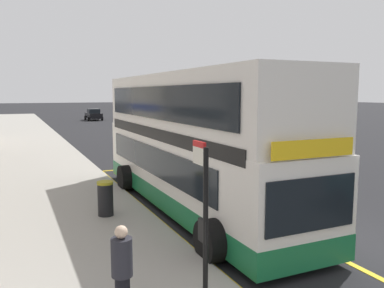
% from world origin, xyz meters
% --- Properties ---
extents(ground_plane, '(260.00, 260.00, 0.00)m').
position_xyz_m(ground_plane, '(0.00, 32.00, 0.00)').
color(ground_plane, black).
extents(pavement_near, '(6.00, 76.00, 0.14)m').
position_xyz_m(pavement_near, '(-7.00, 32.00, 0.07)').
color(pavement_near, '#A39E93').
rests_on(pavement_near, ground).
extents(double_decker_bus, '(3.24, 11.54, 4.40)m').
position_xyz_m(double_decker_bus, '(-2.46, 4.57, 2.07)').
color(double_decker_bus, white).
rests_on(double_decker_bus, ground).
extents(bus_bay_markings, '(3.03, 14.47, 0.01)m').
position_xyz_m(bus_bay_markings, '(-2.49, 4.84, 0.01)').
color(bus_bay_markings, gold).
rests_on(bus_bay_markings, ground).
extents(bus_stop_sign, '(0.09, 0.51, 2.83)m').
position_xyz_m(bus_stop_sign, '(-4.88, -1.27, 1.79)').
color(bus_stop_sign, black).
rests_on(bus_stop_sign, pavement_near).
extents(parked_car_black_ahead, '(2.09, 4.20, 1.62)m').
position_xyz_m(parked_car_black_ahead, '(2.82, 49.58, 0.80)').
color(parked_car_black_ahead, black).
rests_on(parked_car_black_ahead, ground).
extents(parked_car_white_across, '(2.09, 4.20, 1.62)m').
position_xyz_m(parked_car_white_across, '(4.56, 28.20, 0.80)').
color(parked_car_white_across, silver).
rests_on(parked_car_white_across, ground).
extents(pedestrian_waiting_near_sign, '(0.34, 0.34, 1.60)m').
position_xyz_m(pedestrian_waiting_near_sign, '(-6.31, -1.25, 1.01)').
color(pedestrian_waiting_near_sign, black).
rests_on(pedestrian_waiting_near_sign, pavement_near).
extents(litter_bin, '(0.48, 0.48, 1.04)m').
position_xyz_m(litter_bin, '(-5.34, 4.45, 0.66)').
color(litter_bin, black).
rests_on(litter_bin, pavement_near).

